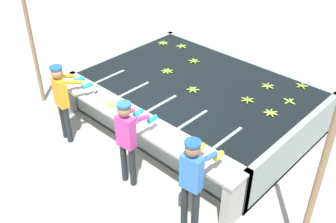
# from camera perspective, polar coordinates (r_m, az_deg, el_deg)

# --- Properties ---
(ground_plane) EXTENTS (80.00, 80.00, 0.00)m
(ground_plane) POSITION_cam_1_polar(r_m,az_deg,el_deg) (7.60, -5.99, -7.52)
(ground_plane) COLOR #A3A099
(ground_plane) RESTS_ON ground
(wash_tank) EXTENTS (4.71, 3.25, 0.92)m
(wash_tank) POSITION_cam_1_polar(r_m,az_deg,el_deg) (8.51, 4.26, 1.43)
(wash_tank) COLOR gray
(wash_tank) RESTS_ON ground
(work_ledge) EXTENTS (4.71, 0.45, 0.92)m
(work_ledge) POSITION_cam_1_polar(r_m,az_deg,el_deg) (7.30, -4.97, -2.82)
(work_ledge) COLOR #9E9E99
(work_ledge) RESTS_ON ground
(worker_0) EXTENTS (0.47, 0.74, 1.67)m
(worker_0) POSITION_cam_1_polar(r_m,az_deg,el_deg) (7.86, -15.05, 2.13)
(worker_0) COLOR #1E2328
(worker_0) RESTS_ON ground
(worker_1) EXTENTS (0.46, 0.74, 1.67)m
(worker_1) POSITION_cam_1_polar(r_m,az_deg,el_deg) (6.59, -5.90, -3.50)
(worker_1) COLOR #1E2328
(worker_1) RESTS_ON ground
(worker_2) EXTENTS (0.47, 0.74, 1.69)m
(worker_2) POSITION_cam_1_polar(r_m,az_deg,el_deg) (5.80, 3.57, -9.37)
(worker_2) COLOR #1E2328
(worker_2) RESTS_ON ground
(banana_bunch_floating_0) EXTENTS (0.28, 0.27, 0.08)m
(banana_bunch_floating_0) POSITION_cam_1_polar(r_m,az_deg,el_deg) (7.80, 11.44, 1.67)
(banana_bunch_floating_0) COLOR #7FAD33
(banana_bunch_floating_0) RESTS_ON wash_tank
(banana_bunch_floating_1) EXTENTS (0.27, 0.28, 0.08)m
(banana_bunch_floating_1) POSITION_cam_1_polar(r_m,az_deg,el_deg) (8.58, 18.83, 3.57)
(banana_bunch_floating_1) COLOR #7FAD33
(banana_bunch_floating_1) RESTS_ON wash_tank
(banana_bunch_floating_2) EXTENTS (0.28, 0.28, 0.08)m
(banana_bunch_floating_2) POSITION_cam_1_polar(r_m,az_deg,el_deg) (7.51, 14.69, -0.18)
(banana_bunch_floating_2) COLOR #9EC642
(banana_bunch_floating_2) RESTS_ON wash_tank
(banana_bunch_floating_3) EXTENTS (0.27, 0.28, 0.08)m
(banana_bunch_floating_3) POSITION_cam_1_polar(r_m,az_deg,el_deg) (8.00, 3.65, 3.19)
(banana_bunch_floating_3) COLOR #7FAD33
(banana_bunch_floating_3) RESTS_ON wash_tank
(banana_bunch_floating_4) EXTENTS (0.28, 0.28, 0.08)m
(banana_bunch_floating_4) POSITION_cam_1_polar(r_m,az_deg,el_deg) (10.04, -0.72, 9.90)
(banana_bunch_floating_4) COLOR #7FAD33
(banana_bunch_floating_4) RESTS_ON wash_tank
(banana_bunch_floating_5) EXTENTS (0.26, 0.28, 0.08)m
(banana_bunch_floating_5) POSITION_cam_1_polar(r_m,az_deg,el_deg) (9.14, 3.77, 7.32)
(banana_bunch_floating_5) COLOR #75A333
(banana_bunch_floating_5) RESTS_ON wash_tank
(banana_bunch_floating_6) EXTENTS (0.28, 0.28, 0.08)m
(banana_bunch_floating_6) POSITION_cam_1_polar(r_m,az_deg,el_deg) (7.96, 17.19, 1.43)
(banana_bunch_floating_6) COLOR #9EC642
(banana_bunch_floating_6) RESTS_ON wash_tank
(banana_bunch_floating_7) EXTENTS (0.27, 0.28, 0.08)m
(banana_bunch_floating_7) POSITION_cam_1_polar(r_m,az_deg,el_deg) (9.87, 1.99, 9.45)
(banana_bunch_floating_7) COLOR #9EC642
(banana_bunch_floating_7) RESTS_ON wash_tank
(banana_bunch_floating_8) EXTENTS (0.28, 0.27, 0.08)m
(banana_bunch_floating_8) POSITION_cam_1_polar(r_m,az_deg,el_deg) (8.68, -0.13, 5.88)
(banana_bunch_floating_8) COLOR #8CB738
(banana_bunch_floating_8) RESTS_ON wash_tank
(banana_bunch_floating_9) EXTENTS (0.28, 0.27, 0.08)m
(banana_bunch_floating_9) POSITION_cam_1_polar(r_m,az_deg,el_deg) (8.37, 14.28, 3.61)
(banana_bunch_floating_9) COLOR #93BC3D
(banana_bunch_floating_9) RESTS_ON wash_tank
(banana_bunch_ledge_0) EXTENTS (0.28, 0.28, 0.08)m
(banana_bunch_ledge_0) POSITION_cam_1_polar(r_m,az_deg,el_deg) (7.58, -8.03, 1.03)
(banana_bunch_ledge_0) COLOR #93BC3D
(banana_bunch_ledge_0) RESTS_ON work_ledge
(knife_0) EXTENTS (0.20, 0.32, 0.02)m
(knife_0) POSITION_cam_1_polar(r_m,az_deg,el_deg) (7.99, -10.52, 2.55)
(knife_0) COLOR silver
(knife_0) RESTS_ON work_ledge
(support_post_left) EXTENTS (0.09, 0.09, 3.20)m
(support_post_left) POSITION_cam_1_polar(r_m,az_deg,el_deg) (9.14, -19.27, 10.08)
(support_post_left) COLOR #846647
(support_post_left) RESTS_ON ground
(support_post_right) EXTENTS (0.09, 0.09, 3.20)m
(support_post_right) POSITION_cam_1_polar(r_m,az_deg,el_deg) (5.31, 21.14, -8.74)
(support_post_right) COLOR #846647
(support_post_right) RESTS_ON ground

